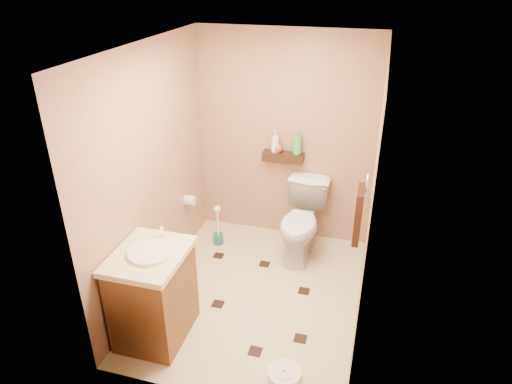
% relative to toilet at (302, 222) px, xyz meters
% --- Properties ---
extents(ground, '(2.50, 2.50, 0.00)m').
position_rel_toilet_xyz_m(ground, '(-0.30, -0.83, -0.42)').
color(ground, beige).
rests_on(ground, ground).
extents(wall_back, '(2.00, 0.04, 2.40)m').
position_rel_toilet_xyz_m(wall_back, '(-0.30, 0.42, 0.78)').
color(wall_back, '#A1745C').
rests_on(wall_back, ground).
extents(wall_front, '(2.00, 0.04, 2.40)m').
position_rel_toilet_xyz_m(wall_front, '(-0.30, -2.08, 0.78)').
color(wall_front, '#A1745C').
rests_on(wall_front, ground).
extents(wall_left, '(0.04, 2.50, 2.40)m').
position_rel_toilet_xyz_m(wall_left, '(-1.30, -0.83, 0.78)').
color(wall_left, '#A1745C').
rests_on(wall_left, ground).
extents(wall_right, '(0.04, 2.50, 2.40)m').
position_rel_toilet_xyz_m(wall_right, '(0.70, -0.83, 0.78)').
color(wall_right, '#A1745C').
rests_on(wall_right, ground).
extents(ceiling, '(2.00, 2.50, 0.02)m').
position_rel_toilet_xyz_m(ceiling, '(-0.30, -0.83, 1.98)').
color(ceiling, white).
rests_on(ceiling, wall_back).
extents(wall_shelf, '(0.46, 0.14, 0.10)m').
position_rel_toilet_xyz_m(wall_shelf, '(-0.30, 0.34, 0.60)').
color(wall_shelf, '#3D2210').
rests_on(wall_shelf, wall_back).
extents(floor_accents, '(1.24, 1.36, 0.01)m').
position_rel_toilet_xyz_m(floor_accents, '(-0.25, -0.87, -0.41)').
color(floor_accents, black).
rests_on(floor_accents, ground).
extents(toilet, '(0.50, 0.83, 0.83)m').
position_rel_toilet_xyz_m(toilet, '(0.00, 0.00, 0.00)').
color(toilet, white).
rests_on(toilet, ground).
extents(vanity, '(0.58, 0.70, 0.99)m').
position_rel_toilet_xyz_m(vanity, '(-1.00, -1.57, 0.03)').
color(vanity, brown).
rests_on(vanity, ground).
extents(bathroom_scale, '(0.35, 0.35, 0.06)m').
position_rel_toilet_xyz_m(bathroom_scale, '(0.19, -1.74, -0.39)').
color(bathroom_scale, white).
rests_on(bathroom_scale, ground).
extents(toilet_brush, '(0.12, 0.12, 0.51)m').
position_rel_toilet_xyz_m(toilet_brush, '(-0.97, -0.06, -0.24)').
color(toilet_brush, '#19675A').
rests_on(toilet_brush, ground).
extents(towel_ring, '(0.12, 0.30, 0.76)m').
position_rel_toilet_xyz_m(towel_ring, '(0.61, -0.58, 0.53)').
color(towel_ring, silver).
rests_on(towel_ring, wall_right).
extents(toilet_paper, '(0.12, 0.11, 0.12)m').
position_rel_toilet_xyz_m(toilet_paper, '(-1.24, -0.18, 0.19)').
color(toilet_paper, white).
rests_on(toilet_paper, wall_left).
extents(bottle_a, '(0.13, 0.13, 0.25)m').
position_rel_toilet_xyz_m(bottle_a, '(-0.40, 0.34, 0.78)').
color(bottle_a, white).
rests_on(bottle_a, wall_shelf).
extents(bottle_b, '(0.07, 0.07, 0.15)m').
position_rel_toilet_xyz_m(bottle_b, '(-0.38, 0.34, 0.73)').
color(bottle_b, gold).
rests_on(bottle_b, wall_shelf).
extents(bottle_c, '(0.14, 0.14, 0.14)m').
position_rel_toilet_xyz_m(bottle_c, '(-0.36, 0.34, 0.72)').
color(bottle_c, red).
rests_on(bottle_c, wall_shelf).
extents(bottle_d, '(0.11, 0.11, 0.27)m').
position_rel_toilet_xyz_m(bottle_d, '(-0.15, 0.34, 0.79)').
color(bottle_d, green).
rests_on(bottle_d, wall_shelf).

